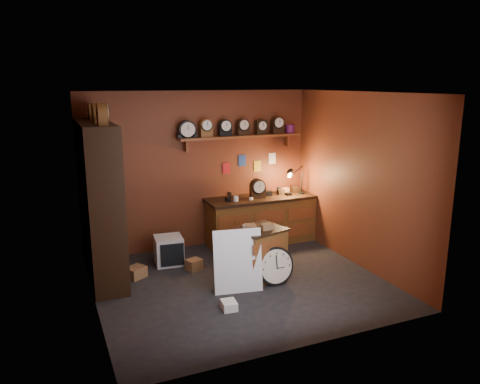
% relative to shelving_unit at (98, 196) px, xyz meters
% --- Properties ---
extents(floor, '(4.00, 4.00, 0.00)m').
position_rel_shelving_unit_xyz_m(floor, '(1.79, -0.98, -1.25)').
color(floor, black).
rests_on(floor, ground).
extents(room_shell, '(4.02, 3.62, 2.71)m').
position_rel_shelving_unit_xyz_m(room_shell, '(1.84, -0.87, 0.47)').
color(room_shell, brown).
rests_on(room_shell, ground).
extents(shelving_unit, '(0.47, 1.60, 2.58)m').
position_rel_shelving_unit_xyz_m(shelving_unit, '(0.00, 0.00, 0.00)').
color(shelving_unit, black).
rests_on(shelving_unit, ground).
extents(workbench, '(2.02, 0.66, 1.36)m').
position_rel_shelving_unit_xyz_m(workbench, '(2.84, 0.49, -0.78)').
color(workbench, brown).
rests_on(workbench, ground).
extents(low_cabinet, '(0.80, 0.73, 0.85)m').
position_rel_shelving_unit_xyz_m(low_cabinet, '(2.14, -0.91, -0.84)').
color(low_cabinet, brown).
rests_on(low_cabinet, ground).
extents(big_round_clock, '(0.56, 0.18, 0.56)m').
position_rel_shelving_unit_xyz_m(big_round_clock, '(2.25, -1.20, -0.98)').
color(big_round_clock, black).
rests_on(big_round_clock, ground).
extents(white_panel, '(0.70, 0.30, 0.89)m').
position_rel_shelving_unit_xyz_m(white_panel, '(1.67, -1.18, -1.25)').
color(white_panel, silver).
rests_on(white_panel, ground).
extents(mini_fridge, '(0.47, 0.49, 0.45)m').
position_rel_shelving_unit_xyz_m(mini_fridge, '(1.04, 0.16, -1.03)').
color(mini_fridge, silver).
rests_on(mini_fridge, ground).
extents(floor_box_a, '(0.35, 0.33, 0.16)m').
position_rel_shelving_unit_xyz_m(floor_box_a, '(0.44, -0.18, -1.17)').
color(floor_box_a, brown).
rests_on(floor_box_a, ground).
extents(floor_box_b, '(0.21, 0.24, 0.11)m').
position_rel_shelving_unit_xyz_m(floor_box_b, '(1.35, -1.65, -1.20)').
color(floor_box_b, white).
rests_on(floor_box_b, ground).
extents(floor_box_c, '(0.28, 0.25, 0.17)m').
position_rel_shelving_unit_xyz_m(floor_box_c, '(1.33, -0.24, -1.17)').
color(floor_box_c, brown).
rests_on(floor_box_c, ground).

